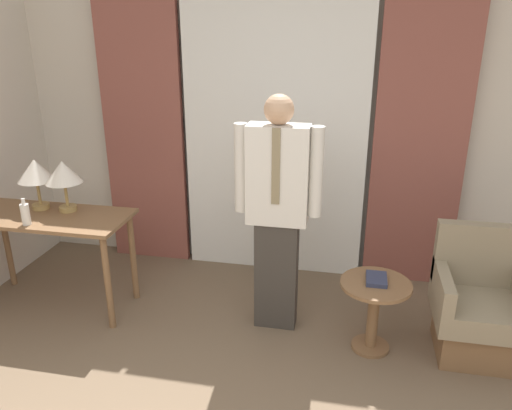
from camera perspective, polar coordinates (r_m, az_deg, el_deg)
name	(u,v)px	position (r m, az deg, el deg)	size (l,w,h in m)	color
wall_back	(277,123)	(4.48, 2.41, 9.32)	(10.00, 0.06, 2.70)	beige
curtain_sheer_center	(274,133)	(4.37, 2.12, 8.23)	(1.59, 0.06, 2.58)	white
curtain_drape_left	(143,127)	(4.71, -12.76, 8.66)	(0.75, 0.06, 2.58)	brown
curtain_drape_right	(420,139)	(4.34, 18.23, 7.15)	(0.75, 0.06, 2.58)	brown
desk	(48,229)	(4.23, -22.65, -2.55)	(1.29, 0.56, 0.79)	brown
table_lamp_left	(35,172)	(4.26, -23.89, 3.45)	(0.28, 0.28, 0.41)	#9E7F47
table_lamp_right	(63,174)	(4.13, -21.17, 3.32)	(0.28, 0.28, 0.41)	#9E7F47
bottle_by_lamp	(25,214)	(4.03, -24.86, -0.92)	(0.06, 0.06, 0.20)	silver
person	(277,207)	(3.55, 2.47, -0.25)	(0.62, 0.21, 1.76)	#38332D
armchair	(478,309)	(3.85, 24.06, -10.85)	(0.61, 0.58, 0.89)	brown
side_table	(374,304)	(3.63, 13.34, -10.97)	(0.49, 0.49, 0.53)	brown
book	(376,279)	(3.56, 13.60, -8.23)	(0.14, 0.20, 0.03)	#2D334C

